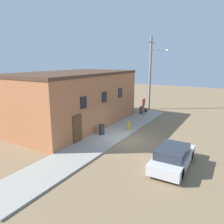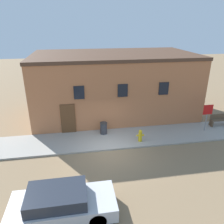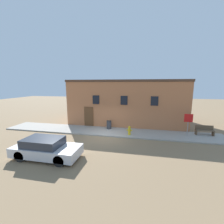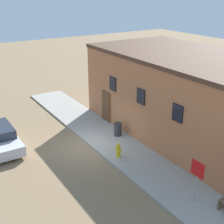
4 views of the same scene
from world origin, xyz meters
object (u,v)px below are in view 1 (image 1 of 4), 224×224
Objects in this scene: trash_bin at (102,129)px; stop_sign at (144,104)px; fire_hydrant at (129,125)px; parked_car at (173,157)px; bench at (143,109)px; utility_pole at (151,72)px.

stop_sign is at bearing -6.13° from trash_bin.
fire_hydrant is 0.97× the size of trash_bin.
fire_hydrant is at bearing -172.52° from stop_sign.
parked_car is (-4.77, -5.16, 0.12)m from fire_hydrant.
bench is at bearing 11.66° from fire_hydrant.
fire_hydrant is 6.74m from bench.
bench is at bearing -175.33° from utility_pole.
parked_car reaches higher than fire_hydrant.
fire_hydrant is 0.55× the size of bench.
utility_pole reaches higher than trash_bin.
parked_car reaches higher than bench.
utility_pole reaches higher than bench.
parked_car is (-11.37, -6.52, 0.10)m from bench.
trash_bin is (-8.81, 0.06, 0.00)m from bench.
trash_bin is at bearing 173.87° from stop_sign.
parked_car is (-9.75, -5.81, -0.87)m from stop_sign.
parked_car reaches higher than trash_bin.
bench is (1.62, 0.71, -0.97)m from stop_sign.
stop_sign is at bearing -167.99° from utility_pole.
utility_pole reaches higher than fire_hydrant.
stop_sign is at bearing -156.36° from bench.
parked_car is (-2.55, -6.58, 0.10)m from trash_bin.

